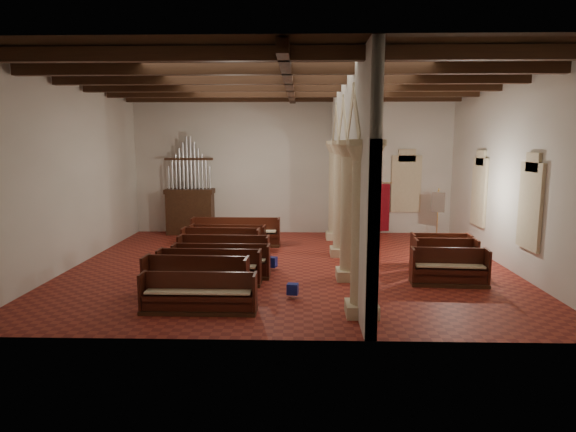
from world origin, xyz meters
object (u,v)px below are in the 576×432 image
Objects in this scene: processional_banner at (437,225)px; aisle_pew_0 at (449,273)px; lectern at (203,223)px; nave_pew_0 at (199,299)px; pipe_organ at (190,203)px.

processional_banner reaches higher than aisle_pew_0.
nave_pew_0 is (1.89, -9.89, -0.16)m from lectern.
lectern is (0.55, -0.01, -0.90)m from pipe_organ.
pipe_organ is 3.84× the size of lectern.
processional_banner is at bearing 81.48° from aisle_pew_0.
aisle_pew_0 is at bearing -39.51° from pipe_organ.
pipe_organ is 11.81m from aisle_pew_0.
nave_pew_0 is at bearing -76.11° from pipe_organ.
lectern is 11.33m from aisle_pew_0.
lectern reaches higher than aisle_pew_0.
processional_banner reaches higher than lectern.
nave_pew_0 is (2.45, -9.90, -1.06)m from pipe_organ.
lectern is 0.51× the size of processional_banner.
lectern is 9.92m from processional_banner.
aisle_pew_0 is (6.63, 2.41, 0.04)m from nave_pew_0.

